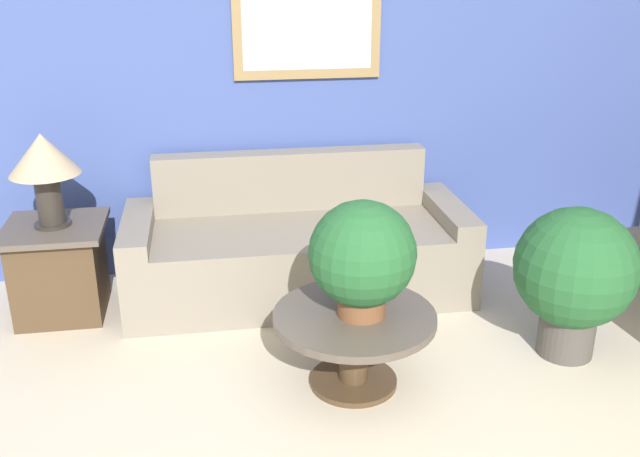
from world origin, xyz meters
The scene contains 7 objects.
wall_back centered at (0.00, 3.07, 1.31)m, with size 7.26×0.09×2.60m.
couch_main centered at (-0.15, 2.60, 0.29)m, with size 2.14×0.86×0.85m.
coffee_table centered at (-0.01, 1.48, 0.29)m, with size 0.81×0.81×0.40m.
side_table centered at (-1.61, 2.53, 0.29)m, with size 0.58×0.58×0.57m.
table_lamp centered at (-1.61, 2.53, 0.96)m, with size 0.40×0.40×0.55m.
potted_plant_on_table centered at (0.02, 1.48, 0.71)m, with size 0.52×0.52×0.58m.
potted_plant_floor centered at (1.20, 1.59, 0.48)m, with size 0.65×0.65×0.84m.
Camera 1 is at (-0.69, -1.57, 2.08)m, focal length 40.00 mm.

